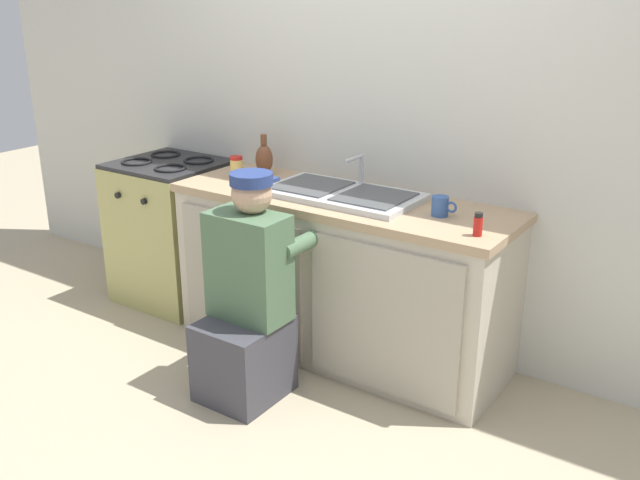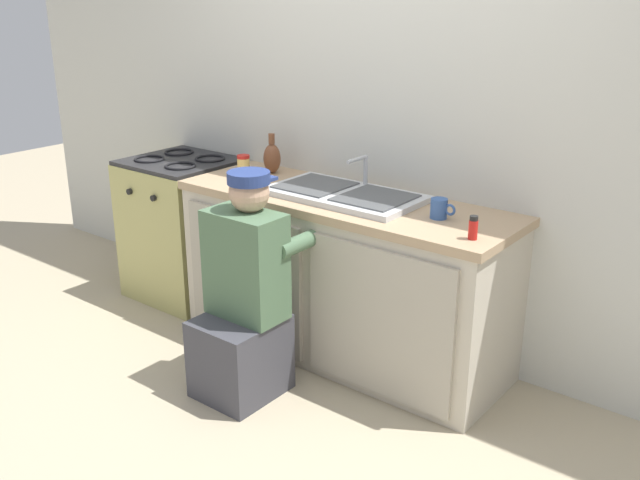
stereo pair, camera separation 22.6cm
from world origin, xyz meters
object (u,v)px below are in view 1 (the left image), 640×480
object	(u,v)px
stove_range	(173,231)
plumber_person	(247,307)
sink_double_basin	(342,193)
coffee_mug	(441,206)
vase_decorative	(264,159)
spice_bottle_red	(478,225)
condiment_jar	(236,167)

from	to	relation	value
stove_range	plumber_person	size ratio (longest dim) A/B	0.82
sink_double_basin	coffee_mug	distance (m)	0.55
vase_decorative	coffee_mug	bearing A→B (deg)	-7.33
stove_range	vase_decorative	xyz separation A→B (m)	(0.63, 0.15, 0.52)
sink_double_basin	stove_range	bearing A→B (deg)	-179.90
plumber_person	spice_bottle_red	size ratio (longest dim) A/B	10.52
plumber_person	coffee_mug	distance (m)	1.03
condiment_jar	vase_decorative	distance (m)	0.18
condiment_jar	stove_range	bearing A→B (deg)	177.65
stove_range	coffee_mug	xyz separation A→B (m)	(1.81, -0.00, 0.48)
sink_double_basin	condiment_jar	bearing A→B (deg)	-177.88
sink_double_basin	spice_bottle_red	xyz separation A→B (m)	(0.81, -0.17, 0.03)
condiment_jar	vase_decorative	xyz separation A→B (m)	(0.06, 0.17, 0.03)
stove_range	spice_bottle_red	bearing A→B (deg)	-4.68
condiment_jar	coffee_mug	xyz separation A→B (m)	(1.24, 0.02, -0.02)
plumber_person	coffee_mug	bearing A→B (deg)	41.59
plumber_person	spice_bottle_red	xyz separation A→B (m)	(0.95, 0.45, 0.47)
sink_double_basin	spice_bottle_red	size ratio (longest dim) A/B	7.62
stove_range	sink_double_basin	bearing A→B (deg)	0.10
vase_decorative	plumber_person	bearing A→B (deg)	-57.40
sink_double_basin	condiment_jar	distance (m)	0.69
condiment_jar	vase_decorative	bearing A→B (deg)	70.28
plumber_person	vase_decorative	size ratio (longest dim) A/B	4.80
plumber_person	condiment_jar	world-z (taller)	plumber_person
condiment_jar	spice_bottle_red	distance (m)	1.50
sink_double_basin	plumber_person	size ratio (longest dim) A/B	0.72
stove_range	coffee_mug	bearing A→B (deg)	-0.09
spice_bottle_red	coffee_mug	distance (m)	0.30
condiment_jar	sink_double_basin	bearing A→B (deg)	2.12
sink_double_basin	condiment_jar	world-z (taller)	sink_double_basin
vase_decorative	spice_bottle_red	bearing A→B (deg)	-12.50
sink_double_basin	spice_bottle_red	distance (m)	0.83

